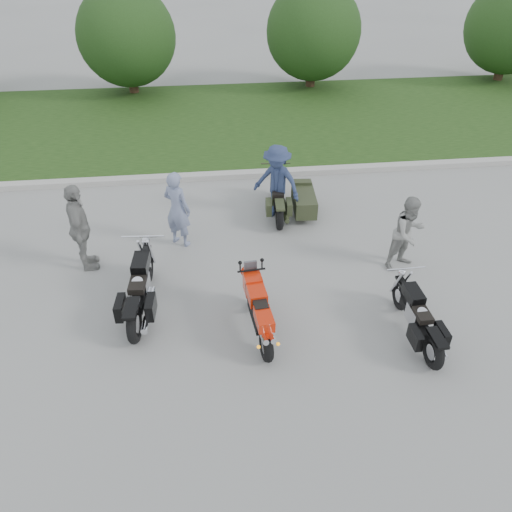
{
  "coord_description": "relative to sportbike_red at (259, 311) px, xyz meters",
  "views": [
    {
      "loc": [
        -0.47,
        -6.53,
        6.29
      ],
      "look_at": [
        0.39,
        1.08,
        0.8
      ],
      "focal_mm": 35.0,
      "sensor_mm": 36.0,
      "label": 1
    }
  ],
  "objects": [
    {
      "name": "tree_mid_right",
      "position": [
        3.7,
        13.65,
        1.68
      ],
      "size": [
        3.6,
        3.6,
        4.0
      ],
      "color": "#3F2B1C",
      "rests_on": "ground"
    },
    {
      "name": "ground",
      "position": [
        -0.3,
        0.15,
        -0.52
      ],
      "size": [
        80.0,
        80.0,
        0.0
      ],
      "primitive_type": "plane",
      "color": "#9A9A95",
      "rests_on": "ground"
    },
    {
      "name": "person_stripe",
      "position": [
        -1.41,
        3.04,
        0.35
      ],
      "size": [
        0.76,
        0.71,
        1.74
      ],
      "primitive_type": "imported",
      "rotation": [
        0.0,
        0.0,
        2.53
      ],
      "color": "#7A84A5",
      "rests_on": "ground"
    },
    {
      "name": "person_grey",
      "position": [
        3.25,
        1.67,
        0.28
      ],
      "size": [
        0.95,
        0.86,
        1.6
      ],
      "primitive_type": "imported",
      "rotation": [
        0.0,
        0.0,
        0.4
      ],
      "color": "gray",
      "rests_on": "ground"
    },
    {
      "name": "cruiser_left",
      "position": [
        -2.08,
        0.83,
        -0.06
      ],
      "size": [
        0.44,
        2.35,
        0.9
      ],
      "rotation": [
        0.0,
        0.0,
        -0.07
      ],
      "color": "black",
      "rests_on": "ground"
    },
    {
      "name": "cruiser_sidecar",
      "position": [
        1.31,
        4.01,
        -0.13
      ],
      "size": [
        1.11,
        2.13,
        0.82
      ],
      "rotation": [
        0.0,
        0.0,
        -0.07
      ],
      "color": "black",
      "rests_on": "ground"
    },
    {
      "name": "tree_far_right",
      "position": [
        11.7,
        13.65,
        1.68
      ],
      "size": [
        3.6,
        3.6,
        4.0
      ],
      "color": "#3F2B1C",
      "rests_on": "ground"
    },
    {
      "name": "tree_mid_left",
      "position": [
        -3.3,
        13.65,
        1.68
      ],
      "size": [
        3.6,
        3.6,
        4.0
      ],
      "color": "#3F2B1C",
      "rests_on": "ground"
    },
    {
      "name": "sportbike_red",
      "position": [
        0.0,
        0.0,
        0.0
      ],
      "size": [
        0.41,
        1.86,
        0.88
      ],
      "rotation": [
        0.0,
        0.0,
        0.09
      ],
      "color": "black",
      "rests_on": "ground"
    },
    {
      "name": "person_denim",
      "position": [
        0.89,
        3.97,
        0.39
      ],
      "size": [
        1.34,
        1.23,
        1.81
      ],
      "primitive_type": "imported",
      "rotation": [
        0.0,
        0.0,
        -0.62
      ],
      "color": "navy",
      "rests_on": "ground"
    },
    {
      "name": "grass_strip",
      "position": [
        -0.3,
        10.3,
        -0.45
      ],
      "size": [
        60.0,
        8.0,
        0.14
      ],
      "primitive_type": "cube",
      "color": "#375B1F",
      "rests_on": "ground"
    },
    {
      "name": "curb",
      "position": [
        -0.3,
        6.15,
        -0.44
      ],
      "size": [
        60.0,
        0.3,
        0.15
      ],
      "primitive_type": "cube",
      "color": "#B0ADA6",
      "rests_on": "ground"
    },
    {
      "name": "person_back",
      "position": [
        -3.32,
        2.36,
        0.43
      ],
      "size": [
        0.66,
        1.18,
        1.9
      ],
      "primitive_type": "imported",
      "rotation": [
        0.0,
        0.0,
        1.76
      ],
      "color": "gray",
      "rests_on": "ground"
    },
    {
      "name": "cruiser_right",
      "position": [
        2.72,
        -0.42,
        -0.12
      ],
      "size": [
        0.36,
        2.04,
        0.79
      ],
      "rotation": [
        0.0,
        0.0,
        0.03
      ],
      "color": "black",
      "rests_on": "ground"
    }
  ]
}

